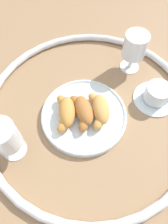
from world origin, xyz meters
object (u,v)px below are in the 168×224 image
object	(u,v)px
pastry_plate	(84,115)
croissant_small	(83,111)
juice_glass_left	(4,137)
coffee_cup_near	(157,95)
croissant_large	(100,109)
croissant_extra	(66,112)
juice_glass_right	(135,47)

from	to	relation	value
pastry_plate	croissant_small	size ratio (longest dim) A/B	1.92
pastry_plate	juice_glass_left	size ratio (longest dim) A/B	1.87
pastry_plate	coffee_cup_near	size ratio (longest dim) A/B	1.93
croissant_large	coffee_cup_near	bearing A→B (deg)	-82.60
croissant_extra	juice_glass_left	size ratio (longest dim) A/B	0.97
croissant_large	juice_glass_left	distance (m)	0.27
juice_glass_right	pastry_plate	bearing A→B (deg)	130.26
juice_glass_left	croissant_large	bearing A→B (deg)	-76.54
croissant_large	juice_glass_right	distance (m)	0.23
pastry_plate	coffee_cup_near	world-z (taller)	coffee_cup_near
croissant_extra	coffee_cup_near	xyz separation A→B (m)	(0.01, -0.29, -0.01)
juice_glass_right	croissant_extra	bearing A→B (deg)	122.88
coffee_cup_near	juice_glass_right	size ratio (longest dim) A/B	0.97
croissant_large	croissant_extra	size ratio (longest dim) A/B	1.01
croissant_small	croissant_extra	xyz separation A→B (m)	(0.01, 0.05, 0.00)
croissant_large	croissant_extra	distance (m)	0.10
croissant_extra	pastry_plate	bearing A→B (deg)	-95.76
croissant_large	coffee_cup_near	size ratio (longest dim) A/B	1.01
croissant_large	coffee_cup_near	distance (m)	0.19
juice_glass_left	coffee_cup_near	bearing A→B (deg)	-79.07
coffee_cup_near	juice_glass_right	distance (m)	0.17
croissant_small	croissant_extra	bearing A→B (deg)	83.54
pastry_plate	croissant_large	xyz separation A→B (m)	(-0.00, -0.05, 0.03)
pastry_plate	juice_glass_right	size ratio (longest dim) A/B	1.87
pastry_plate	croissant_small	bearing A→B (deg)	95.39
juice_glass_left	croissant_extra	bearing A→B (deg)	-65.76
croissant_small	croissant_large	bearing A→B (deg)	-95.08
croissant_small	croissant_extra	world-z (taller)	same
croissant_large	juice_glass_left	xyz separation A→B (m)	(-0.06, 0.26, 0.06)
coffee_cup_near	juice_glass_left	xyz separation A→B (m)	(-0.09, 0.45, 0.07)
croissant_large	juice_glass_left	world-z (taller)	juice_glass_left
pastry_plate	croissant_small	xyz separation A→B (m)	(-0.00, 0.00, 0.03)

